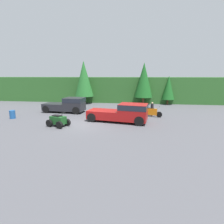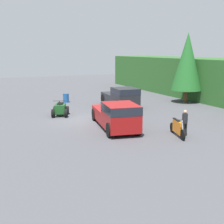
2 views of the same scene
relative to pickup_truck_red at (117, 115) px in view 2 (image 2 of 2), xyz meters
name	(u,v)px [view 2 (image 2 of 2)]	position (x,y,z in m)	size (l,w,h in m)	color
ground_plane	(81,120)	(-3.79, -1.16, -0.99)	(80.00, 80.00, 0.00)	#4C4C51
tree_left	(187,62)	(-7.02, 10.92, 3.03)	(3.00, 3.00, 6.83)	brown
pickup_truck_red	(117,115)	(0.00, 0.00, 0.00)	(6.16, 3.00, 1.86)	maroon
pickup_truck_second	(122,97)	(-7.14, 3.85, 0.00)	(5.26, 2.41, 1.86)	#232328
dirt_bike	(177,128)	(2.99, 2.67, -0.48)	(2.34, 0.88, 1.21)	black
quad_atv	(60,109)	(-5.77, -2.22, -0.47)	(2.19, 1.81, 1.30)	black
rider_person	(185,122)	(3.11, 3.10, -0.12)	(0.34, 0.35, 1.60)	black
steel_barrel	(66,98)	(-11.91, 0.00, -0.55)	(0.58, 0.58, 0.88)	#1E5193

